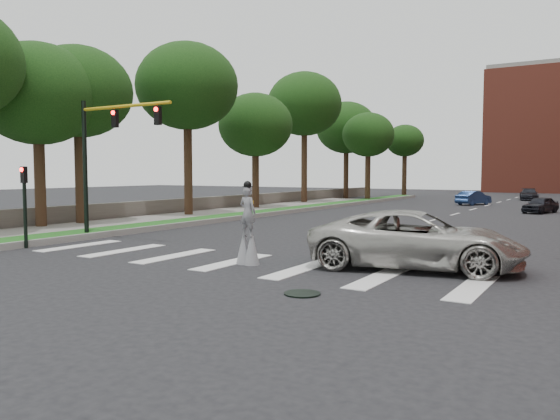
% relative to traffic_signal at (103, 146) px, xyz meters
% --- Properties ---
extents(ground_plane, '(160.00, 160.00, 0.00)m').
position_rel_traffic_signal_xyz_m(ground_plane, '(9.78, -3.00, -4.15)').
color(ground_plane, black).
rests_on(ground_plane, ground).
extents(grass_median, '(2.00, 60.00, 0.25)m').
position_rel_traffic_signal_xyz_m(grass_median, '(-1.72, 17.00, -4.03)').
color(grass_median, '#175117').
rests_on(grass_median, ground).
extents(median_curb, '(0.20, 60.00, 0.28)m').
position_rel_traffic_signal_xyz_m(median_curb, '(-0.67, 17.00, -4.01)').
color(median_curb, gray).
rests_on(median_curb, ground).
extents(sidewalk_left, '(4.00, 60.00, 0.18)m').
position_rel_traffic_signal_xyz_m(sidewalk_left, '(-4.72, 7.00, -4.06)').
color(sidewalk_left, slate).
rests_on(sidewalk_left, ground).
extents(stone_wall, '(0.50, 56.00, 1.10)m').
position_rel_traffic_signal_xyz_m(stone_wall, '(-7.22, 19.00, -3.60)').
color(stone_wall, '#5A544D').
rests_on(stone_wall, ground).
extents(manhole, '(0.90, 0.90, 0.04)m').
position_rel_traffic_signal_xyz_m(manhole, '(12.78, -5.00, -4.13)').
color(manhole, black).
rests_on(manhole, ground).
extents(traffic_signal, '(5.30, 0.23, 6.20)m').
position_rel_traffic_signal_xyz_m(traffic_signal, '(0.00, 0.00, 0.00)').
color(traffic_signal, black).
rests_on(traffic_signal, ground).
extents(secondary_signal, '(0.25, 0.21, 3.23)m').
position_rel_traffic_signal_xyz_m(secondary_signal, '(-0.52, -3.50, -2.20)').
color(secondary_signal, black).
rests_on(secondary_signal, ground).
extents(stilt_performer, '(0.84, 0.54, 2.72)m').
position_rel_traffic_signal_xyz_m(stilt_performer, '(9.14, -2.08, -3.11)').
color(stilt_performer, '#332114').
rests_on(stilt_performer, ground).
extents(suv_crossing, '(6.99, 4.20, 1.82)m').
position_rel_traffic_signal_xyz_m(suv_crossing, '(14.06, 0.00, -3.24)').
color(suv_crossing, '#ABA8A1').
rests_on(suv_crossing, ground).
extents(car_near, '(2.50, 3.84, 1.22)m').
position_rel_traffic_signal_xyz_m(car_near, '(14.86, 27.30, -3.54)').
color(car_near, black).
rests_on(car_near, ground).
extents(car_mid, '(2.64, 4.12, 1.28)m').
position_rel_traffic_signal_xyz_m(car_mid, '(8.53, 35.11, -3.51)').
color(car_mid, navy).
rests_on(car_mid, ground).
extents(car_far, '(2.39, 4.52, 1.25)m').
position_rel_traffic_signal_xyz_m(car_far, '(11.81, 46.79, -3.53)').
color(car_far, black).
rests_on(car_far, ground).
extents(tree_1, '(5.90, 5.90, 9.92)m').
position_rel_traffic_signal_xyz_m(tree_1, '(-6.01, 3.55, 3.21)').
color(tree_1, '#332114').
rests_on(tree_1, ground).
extents(tree_2, '(6.74, 6.74, 11.53)m').
position_rel_traffic_signal_xyz_m(tree_2, '(-4.94, 11.37, 4.47)').
color(tree_2, '#332114').
rests_on(tree_2, ground).
extents(tree_3, '(5.93, 5.93, 9.27)m').
position_rel_traffic_signal_xyz_m(tree_3, '(-5.16, 19.77, 2.56)').
color(tree_3, '#332114').
rests_on(tree_3, ground).
extents(tree_4, '(7.00, 7.00, 12.34)m').
position_rel_traffic_signal_xyz_m(tree_4, '(-5.60, 28.69, 5.17)').
color(tree_4, '#332114').
rests_on(tree_4, ground).
extents(tree_5, '(6.82, 6.82, 10.88)m').
position_rel_traffic_signal_xyz_m(tree_5, '(-6.41, 40.02, 3.80)').
color(tree_5, '#332114').
rests_on(tree_5, ground).
extents(tree_6, '(5.34, 5.34, 9.11)m').
position_rel_traffic_signal_xyz_m(tree_6, '(-2.33, 36.41, 2.64)').
color(tree_6, '#332114').
rests_on(tree_6, ground).
extents(tree_7, '(4.56, 4.56, 8.75)m').
position_rel_traffic_signal_xyz_m(tree_7, '(-2.35, 48.20, 2.57)').
color(tree_7, '#332114').
rests_on(tree_7, ground).
extents(tree_8, '(6.16, 6.16, 9.64)m').
position_rel_traffic_signal_xyz_m(tree_8, '(-6.24, 1.21, 2.84)').
color(tree_8, '#332114').
rests_on(tree_8, ground).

